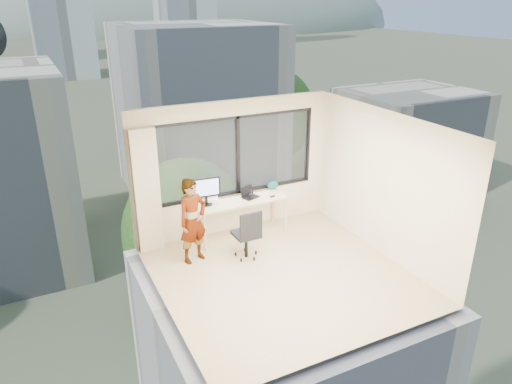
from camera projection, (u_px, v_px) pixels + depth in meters
floor at (282, 275)px, 8.00m from camera, size 4.00×4.00×0.01m
ceiling at (286, 124)px, 7.01m from camera, size 4.00×4.00×0.01m
wall_front at (364, 264)px, 5.85m from camera, size 4.00×0.01×2.60m
wall_left at (160, 231)px, 6.68m from camera, size 0.01×4.00×2.60m
wall_right at (384, 184)px, 8.32m from camera, size 0.01×4.00×2.60m
window_wall at (235, 156)px, 9.09m from camera, size 3.30×0.16×1.55m
curtain at (147, 191)px, 8.41m from camera, size 0.45×0.14×2.30m
desk at (241, 217)px, 9.23m from camera, size 1.80×0.60×0.75m
chair at (246, 233)px, 8.40m from camera, size 0.50×0.50×0.96m
person at (193, 221)px, 8.19m from camera, size 0.64×0.52×1.53m
monitor at (206, 191)px, 8.76m from camera, size 0.55×0.17×0.54m
game_console at (210, 199)px, 9.00m from camera, size 0.37×0.34×0.07m
laptop at (251, 193)px, 9.14m from camera, size 0.39×0.40×0.20m
cellphone at (273, 196)px, 9.22m from camera, size 0.12×0.08×0.01m
pen_cup at (251, 197)px, 9.08m from camera, size 0.08×0.08×0.10m
handbag at (273, 185)px, 9.54m from camera, size 0.25×0.17×0.18m
exterior_ground at (33, 79)px, 112.70m from camera, size 400.00×400.00×0.04m
near_bldg_b at (198, 110)px, 46.68m from camera, size 14.00×13.00×16.00m
near_bldg_c at (407, 142)px, 46.93m from camera, size 12.00×10.00×10.00m
far_tower_b at (59, 11)px, 110.24m from camera, size 13.00×13.00×30.00m
far_tower_c at (185, 15)px, 142.75m from camera, size 15.00×15.00×26.00m
hill_b at (179, 25)px, 319.31m from camera, size 300.00×220.00×96.00m
tree_b at (189, 248)px, 28.18m from camera, size 7.60×7.60×9.00m
tree_c at (277, 124)px, 53.58m from camera, size 8.40×8.40×10.00m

